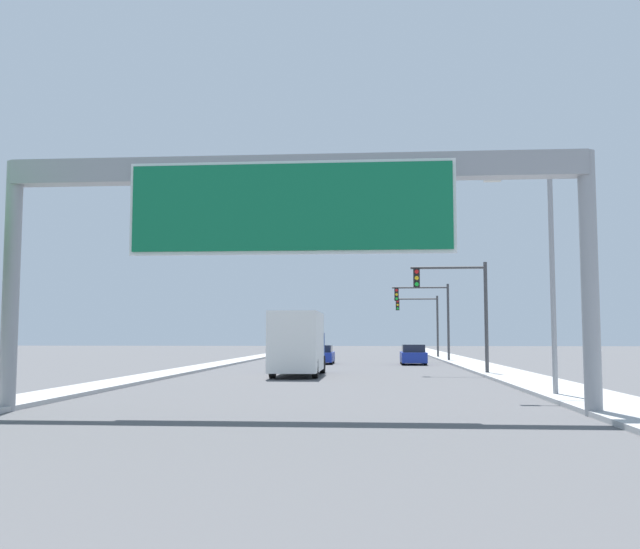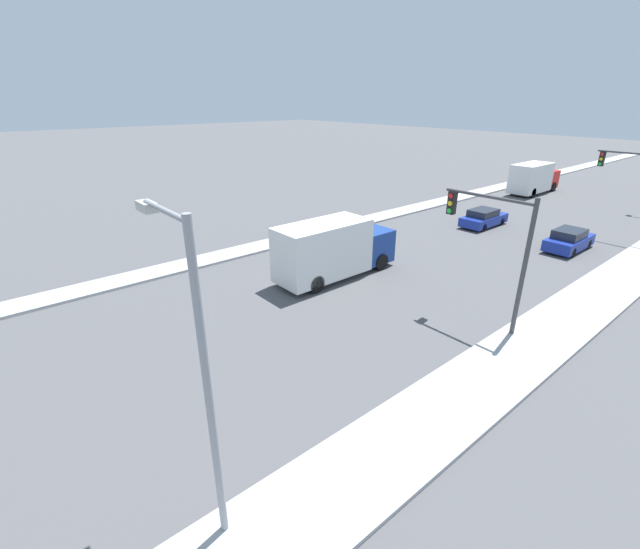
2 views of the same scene
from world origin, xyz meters
TOP-DOWN VIEW (x-y plane):
  - median_strip_left at (-9.00, 60.00)m, footprint 2.00×120.00m
  - car_mid_left at (-1.75, 53.06)m, footprint 1.90×4.47m
  - car_near_left at (5.25, 52.14)m, footprint 1.85×4.30m
  - truck_box_primary at (-5.25, 69.02)m, footprint 2.44×7.41m
  - truck_box_secondary at (-1.75, 36.41)m, footprint 2.46×7.82m
  - traffic_light_near_intersection at (7.18, 38.00)m, footprint 4.22×0.32m
  - street_lamp_right at (8.30, 23.65)m, footprint 2.40×0.28m

SIDE VIEW (x-z plane):
  - median_strip_left at x=-9.00m, z-range 0.00..0.15m
  - car_mid_left at x=-1.75m, z-range -0.04..1.39m
  - car_near_left at x=5.25m, z-range -0.04..1.45m
  - truck_box_primary at x=-5.25m, z-range 0.02..3.29m
  - truck_box_secondary at x=-1.75m, z-range 0.02..3.42m
  - traffic_light_near_intersection at x=7.18m, z-range 1.07..7.31m
  - street_lamp_right at x=8.30m, z-range 0.74..8.76m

